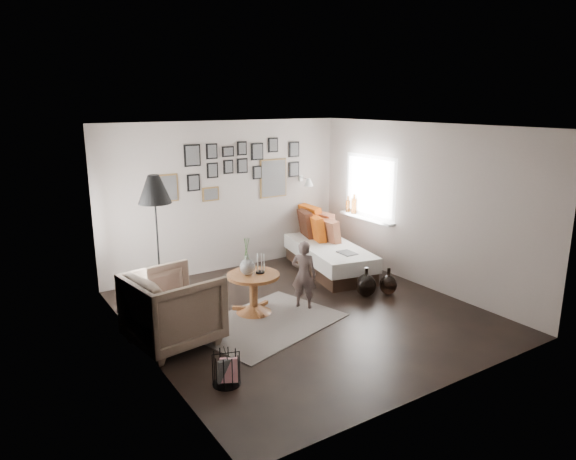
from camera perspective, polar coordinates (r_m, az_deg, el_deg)
ground at (r=7.37m, az=1.81°, el=-9.18°), size 4.80×4.80×0.00m
wall_back at (r=8.99m, az=-6.88°, el=3.69°), size 4.50×0.00×4.50m
wall_front at (r=5.25m, az=17.05°, el=-4.48°), size 4.50×0.00×4.50m
wall_left at (r=6.01m, az=-16.05°, el=-2.06°), size 0.00×4.80×4.80m
wall_right at (r=8.42m, az=14.59°, el=2.61°), size 0.00×4.80×4.80m
ceiling at (r=6.77m, az=1.98°, el=11.45°), size 4.80×4.80×0.00m
door_left at (r=7.20m, az=-18.64°, el=-1.66°), size 0.00×2.14×2.14m
window_right at (r=9.38m, az=8.14°, el=1.79°), size 0.15×1.32×1.30m
gallery_wall at (r=9.03m, az=-5.27°, el=6.63°), size 2.74×0.03×1.08m
wall_sconce at (r=9.52m, az=2.25°, el=5.35°), size 0.18×0.36×0.16m
rug at (r=7.05m, az=-2.36°, el=-10.28°), size 2.23×1.83×0.01m
pedestal_table at (r=7.28m, az=-3.83°, el=-7.22°), size 0.74×0.74×0.58m
vase at (r=7.11m, az=-4.54°, el=-3.75°), size 0.21×0.21×0.53m
candles at (r=7.19m, az=-3.13°, el=-3.76°), size 0.13×0.13×0.27m
daybed at (r=9.10m, az=4.20°, el=-2.46°), size 1.29×2.21×1.03m
magazine_on_daybed at (r=8.53m, az=6.58°, el=-2.54°), size 0.24×0.32×0.02m
armchair at (r=6.48m, az=-12.63°, el=-8.51°), size 1.14×1.11×0.92m
armchair_cushion at (r=6.53m, az=-12.55°, el=-8.15°), size 0.46×0.47×0.19m
floor_lamp at (r=7.22m, az=-14.61°, el=3.83°), size 0.46×0.46×1.95m
magazine_basket at (r=5.64m, az=-6.86°, el=-15.06°), size 0.36×0.36×0.36m
demijohn_large at (r=7.98m, az=8.66°, el=-6.09°), size 0.31×0.31×0.47m
demijohn_small at (r=8.13m, az=11.07°, el=-5.97°), size 0.27×0.27×0.42m
child at (r=7.38m, az=1.77°, el=-4.99°), size 0.42×0.43×1.00m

